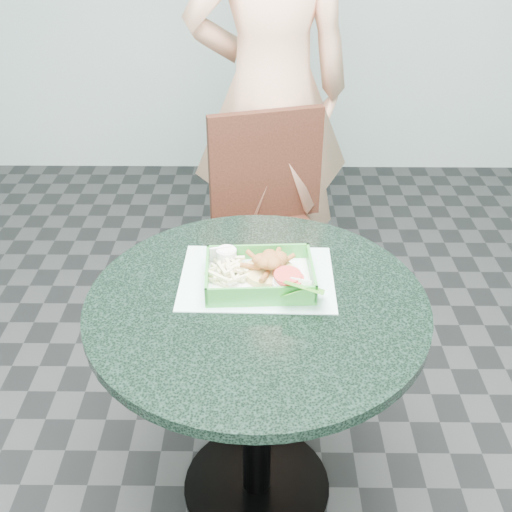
{
  "coord_description": "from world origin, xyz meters",
  "views": [
    {
      "loc": [
        0.01,
        -1.23,
        1.7
      ],
      "look_at": [
        -0.0,
        0.1,
        0.84
      ],
      "focal_mm": 42.0,
      "sensor_mm": 36.0,
      "label": 1
    }
  ],
  "objects_px": {
    "dining_chair": "(266,218)",
    "crab_sandwich": "(270,271)",
    "food_basket": "(259,285)",
    "cafe_table": "(257,354)",
    "diner_person": "(272,36)",
    "sauce_ramekin": "(228,259)"
  },
  "relations": [
    {
      "from": "dining_chair",
      "to": "crab_sandwich",
      "type": "xyz_separation_m",
      "value": [
        0.01,
        -0.76,
        0.27
      ]
    },
    {
      "from": "dining_chair",
      "to": "food_basket",
      "type": "height_order",
      "value": "dining_chair"
    },
    {
      "from": "food_basket",
      "to": "cafe_table",
      "type": "bearing_deg",
      "value": -95.65
    },
    {
      "from": "diner_person",
      "to": "sauce_ramekin",
      "type": "xyz_separation_m",
      "value": [
        -0.13,
        -1.01,
        -0.36
      ]
    },
    {
      "from": "dining_chair",
      "to": "food_basket",
      "type": "distance_m",
      "value": 0.81
    },
    {
      "from": "sauce_ramekin",
      "to": "diner_person",
      "type": "bearing_deg",
      "value": 82.91
    },
    {
      "from": "food_basket",
      "to": "crab_sandwich",
      "type": "xyz_separation_m",
      "value": [
        0.03,
        0.01,
        0.03
      ]
    },
    {
      "from": "cafe_table",
      "to": "sauce_ramekin",
      "type": "bearing_deg",
      "value": 119.8
    },
    {
      "from": "sauce_ramekin",
      "to": "food_basket",
      "type": "bearing_deg",
      "value": -41.01
    },
    {
      "from": "cafe_table",
      "to": "crab_sandwich",
      "type": "distance_m",
      "value": 0.24
    },
    {
      "from": "crab_sandwich",
      "to": "dining_chair",
      "type": "bearing_deg",
      "value": 90.42
    },
    {
      "from": "dining_chair",
      "to": "diner_person",
      "type": "bearing_deg",
      "value": 70.64
    },
    {
      "from": "cafe_table",
      "to": "food_basket",
      "type": "xyz_separation_m",
      "value": [
        0.01,
        0.06,
        0.19
      ]
    },
    {
      "from": "dining_chair",
      "to": "crab_sandwich",
      "type": "distance_m",
      "value": 0.81
    },
    {
      "from": "dining_chair",
      "to": "diner_person",
      "type": "height_order",
      "value": "diner_person"
    },
    {
      "from": "crab_sandwich",
      "to": "food_basket",
      "type": "bearing_deg",
      "value": -152.68
    },
    {
      "from": "food_basket",
      "to": "sauce_ramekin",
      "type": "distance_m",
      "value": 0.12
    },
    {
      "from": "diner_person",
      "to": "crab_sandwich",
      "type": "relative_size",
      "value": 17.38
    },
    {
      "from": "diner_person",
      "to": "food_basket",
      "type": "bearing_deg",
      "value": 77.53
    },
    {
      "from": "cafe_table",
      "to": "crab_sandwich",
      "type": "height_order",
      "value": "crab_sandwich"
    },
    {
      "from": "cafe_table",
      "to": "crab_sandwich",
      "type": "relative_size",
      "value": 6.63
    },
    {
      "from": "diner_person",
      "to": "sauce_ramekin",
      "type": "distance_m",
      "value": 1.08
    }
  ]
}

